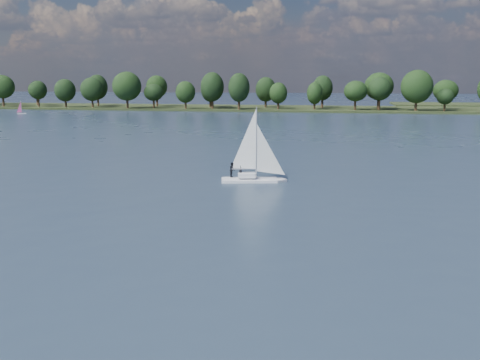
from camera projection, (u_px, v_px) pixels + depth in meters
name	position (u px, v px, depth m)	size (l,w,h in m)	color
ground	(230.00, 139.00, 115.40)	(700.00, 700.00, 0.00)	#233342
far_shore	(281.00, 109.00, 223.73)	(660.00, 40.00, 1.50)	black
sailboat	(250.00, 160.00, 67.92)	(7.88, 3.58, 10.01)	white
dinghy_pink	(22.00, 111.00, 195.43)	(3.30, 2.63, 4.97)	white
treeline	(279.00, 90.00, 218.24)	(562.67, 73.99, 17.85)	black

